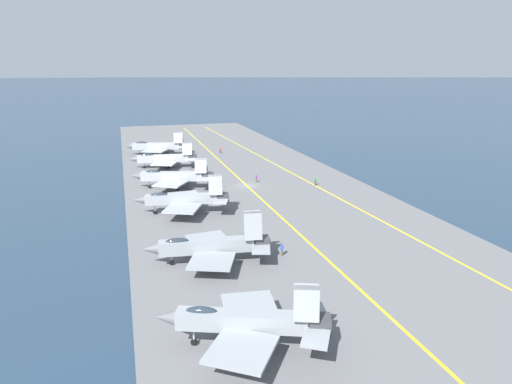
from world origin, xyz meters
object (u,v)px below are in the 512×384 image
Objects in this scene: parked_jet_third at (184,199)px; parked_jet_fifth at (164,158)px; parked_jet_fourth at (174,176)px; crew_purple_vest at (256,178)px; crew_blue_vest at (282,249)px; parked_jet_second at (210,246)px; crew_red_vest at (220,150)px; parked_jet_nearest at (246,321)px; parked_jet_sixth at (157,146)px; crew_green_vest at (315,181)px.

parked_jet_third is 37.11m from parked_jet_fifth.
crew_purple_vest is (-0.02, -17.34, -1.50)m from parked_jet_fourth.
parked_jet_fifth is 9.44× the size of crew_blue_vest.
parked_jet_third is 16.92m from parked_jet_fourth.
parked_jet_fourth is 9.34× the size of crew_purple_vest.
parked_jet_third reaches higher than parked_jet_fourth.
parked_jet_second is at bearing -178.88° from parked_jet_third.
parked_jet_fourth reaches higher than parked_jet_fifth.
parked_jet_third is at bearing 179.48° from parked_jet_fifth.
parked_jet_fourth is 39.47m from crew_blue_vest.
parked_jet_second reaches higher than crew_blue_vest.
parked_jet_second is 20.85m from parked_jet_third.
crew_purple_vest reaches higher than crew_red_vest.
parked_jet_third reaches higher than parked_jet_nearest.
parked_jet_fourth is 0.96× the size of parked_jet_sixth.
parked_jet_sixth is (37.77, 0.13, -0.06)m from parked_jet_fourth.
parked_jet_sixth is at bearing 33.05° from crew_green_vest.
parked_jet_second reaches higher than crew_purple_vest.
parked_jet_sixth is 76.67m from crew_blue_vest.
parked_jet_nearest is at bearing 151.62° from crew_blue_vest.
parked_jet_second is at bearing -179.93° from parked_jet_fifth.
crew_blue_vest is at bearing -170.83° from parked_jet_fifth.
parked_jet_fourth is at bearing 89.95° from crew_purple_vest.
crew_blue_vest is at bearing -166.05° from parked_jet_fourth.
parked_jet_fifth reaches higher than crew_purple_vest.
crew_purple_vest is (38.26, -7.83, 0.03)m from crew_blue_vest.
parked_jet_sixth is 17.46m from crew_red_vest.
parked_jet_second is at bearing -1.32° from parked_jet_nearest.
crew_green_vest is at bearing -118.53° from crew_purple_vest.
parked_jet_second is 9.16× the size of crew_blue_vest.
parked_jet_sixth is 10.21× the size of crew_red_vest.
parked_jet_sixth is 9.59× the size of crew_green_vest.
parked_jet_fifth reaches higher than crew_green_vest.
crew_red_vest is at bearing 15.33° from crew_green_vest.
parked_jet_third is 9.14× the size of crew_blue_vest.
parked_jet_nearest is 0.97× the size of parked_jet_second.
parked_jet_fourth is 20.19m from parked_jet_fifth.
parked_jet_sixth is at bearing 0.19° from parked_jet_fourth.
parked_jet_fifth is 9.68× the size of crew_red_vest.
crew_green_vest reaches higher than crew_red_vest.
crew_red_vest is (-2.62, -17.20, -1.49)m from parked_jet_sixth.
crew_green_vest is at bearing -164.67° from crew_red_vest.
parked_jet_third is 0.95× the size of parked_jet_fourth.
parked_jet_third is 9.37× the size of crew_red_vest.
parked_jet_second reaches higher than parked_jet_fifth.
crew_purple_vest is (56.39, -17.62, -1.63)m from parked_jet_nearest.
crew_green_vest is 1.04× the size of crew_blue_vest.
crew_red_vest is at bearing -10.73° from parked_jet_nearest.
parked_jet_fourth is 39.10m from crew_red_vest.
crew_green_vest is (-43.77, -28.48, -1.43)m from parked_jet_sixth.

